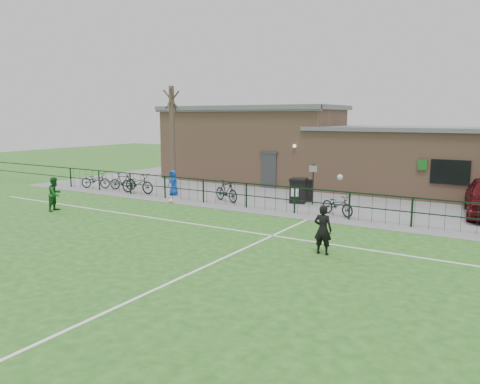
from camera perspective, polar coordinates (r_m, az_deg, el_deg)
The scene contains 20 objects.
ground at distance 14.99m, azimuth -10.17°, elevation -7.52°, with size 90.00×90.00×0.00m, color #23581A.
paving_strip at distance 26.35m, azimuth 9.75°, elevation -0.26°, with size 34.00×13.00×0.02m, color slate.
pitch_line_touch at distance 21.25m, azimuth 3.97°, elevation -2.42°, with size 28.00×0.10×0.01m, color white.
pitch_line_mid at distance 18.05m, azimuth -1.67°, elevation -4.50°, with size 28.00×0.10×0.01m, color white.
pitch_line_perp at distance 13.79m, azimuth -3.88°, elevation -8.87°, with size 0.10×16.00×0.01m, color white.
perimeter_fence at distance 21.31m, azimuth 4.24°, elevation -0.76°, with size 28.00×0.10×1.20m, color black.
bare_tree at distance 27.57m, azimuth -8.23°, elevation 6.45°, with size 0.30×0.30×6.00m, color #4A372D.
wheelie_bin_left at distance 23.47m, azimuth 7.14°, elevation 0.08°, with size 0.75×0.85×1.13m, color black.
wheelie_bin_right at distance 23.86m, azimuth 7.68°, elevation 0.09°, with size 0.68×0.77×1.03m, color black.
sign_post at distance 22.95m, azimuth 8.88°, elevation 0.93°, with size 0.06×0.06×2.00m, color black.
bicycle_a at distance 29.34m, azimuth -17.20°, elevation 1.40°, with size 0.64×1.85×0.97m, color black.
bicycle_b at distance 28.24m, azimuth -14.10°, elevation 1.25°, with size 0.46×1.62×0.97m, color black.
bicycle_c at distance 26.79m, azimuth -12.39°, elevation 1.03°, with size 0.73×2.10×1.10m, color black.
bicycle_d at distance 23.58m, azimuth -1.67°, elevation 0.12°, with size 0.50×1.79×1.07m, color black.
bicycle_e at distance 20.75m, azimuth 11.79°, elevation -1.54°, with size 0.61×1.75×0.92m, color black.
spectator_child at distance 25.74m, azimuth -8.15°, elevation 1.13°, with size 0.67×0.44×1.37m, color #1346B5.
goalkeeper_kick at distance 14.93m, azimuth 10.14°, elevation -4.31°, with size 1.17×3.89×2.10m.
outfield_player at distance 22.99m, azimuth -21.61°, elevation -0.22°, with size 0.75×0.59×1.55m, color #19571F.
ball_ground at distance 23.58m, azimuth -8.42°, elevation -1.08°, with size 0.22×0.22×0.22m, color white.
clubhouse at distance 29.19m, azimuth 10.47°, elevation 5.01°, with size 24.25×5.40×4.96m.
Camera 1 is at (9.65, -10.65, 4.27)m, focal length 35.00 mm.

